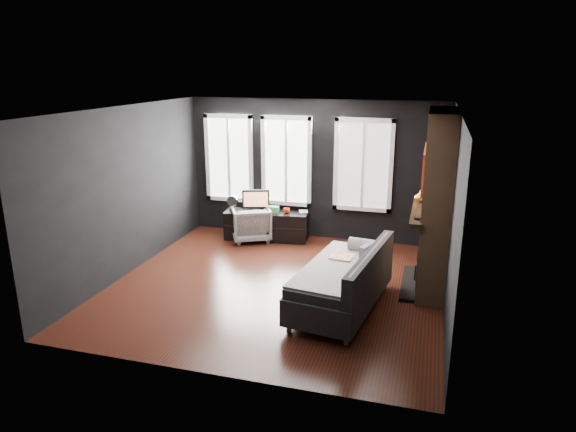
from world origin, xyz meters
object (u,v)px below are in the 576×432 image
(armchair, at_px, (251,222))
(mantel_vase, at_px, (420,196))
(book, at_px, (299,206))
(sofa, at_px, (342,278))
(media_console, at_px, (267,225))
(monitor, at_px, (256,199))
(mug, at_px, (287,210))

(armchair, distance_m, mantel_vase, 3.44)
(book, bearing_deg, sofa, -63.91)
(sofa, height_order, media_console, sofa)
(sofa, distance_m, media_console, 3.23)
(armchair, relative_size, media_console, 0.46)
(armchair, bearing_deg, sofa, 104.67)
(sofa, height_order, mantel_vase, mantel_vase)
(armchair, bearing_deg, mantel_vase, 136.21)
(monitor, relative_size, book, 2.38)
(book, bearing_deg, monitor, -170.07)
(mug, distance_m, book, 0.26)
(mantel_vase, bearing_deg, mug, 156.91)
(mug, relative_size, book, 0.57)
(media_console, xyz_separation_m, mantel_vase, (2.90, -1.05, 1.04))
(mantel_vase, bearing_deg, book, 152.40)
(mug, distance_m, mantel_vase, 2.80)
(sofa, xyz_separation_m, armchair, (-2.23, 2.42, -0.08))
(media_console, height_order, mantel_vase, mantel_vase)
(mug, bearing_deg, sofa, -59.10)
(book, bearing_deg, mantel_vase, -27.60)
(media_console, height_order, book, book)
(sofa, bearing_deg, media_console, 135.61)
(media_console, height_order, mug, mug)
(mug, height_order, book, book)
(monitor, bearing_deg, mug, -16.36)
(monitor, height_order, mug, monitor)
(mug, relative_size, mantel_vase, 0.71)
(sofa, relative_size, monitor, 3.88)
(sofa, bearing_deg, armchair, 141.01)
(sofa, distance_m, armchair, 3.29)
(media_console, distance_m, monitor, 0.56)
(armchair, distance_m, book, 0.99)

